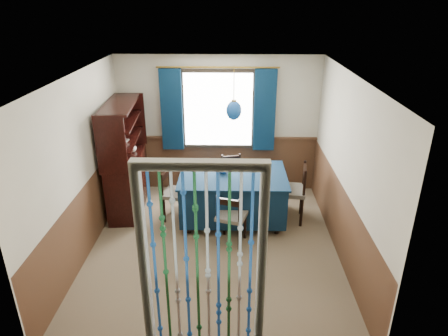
{
  "coord_description": "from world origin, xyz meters",
  "views": [
    {
      "loc": [
        0.27,
        -4.94,
        3.42
      ],
      "look_at": [
        0.14,
        0.56,
        1.03
      ],
      "focal_mm": 32.0,
      "sensor_mm": 36.0,
      "label": 1
    }
  ],
  "objects_px": {
    "chair_near": "(231,217)",
    "chair_left": "(175,193)",
    "chair_far": "(232,177)",
    "vase_sideboard": "(132,147)",
    "pendant_lamp": "(234,110)",
    "sideboard": "(127,173)",
    "dining_table": "(233,194)",
    "chair_right": "(293,191)",
    "vase_table": "(223,168)",
    "bowl_shelf": "(123,141)"
  },
  "relations": [
    {
      "from": "pendant_lamp",
      "to": "vase_sideboard",
      "type": "relative_size",
      "value": 4.75
    },
    {
      "from": "chair_far",
      "to": "bowl_shelf",
      "type": "relative_size",
      "value": 4.02
    },
    {
      "from": "chair_near",
      "to": "vase_sideboard",
      "type": "height_order",
      "value": "vase_sideboard"
    },
    {
      "from": "chair_left",
      "to": "vase_sideboard",
      "type": "relative_size",
      "value": 5.12
    },
    {
      "from": "vase_table",
      "to": "chair_right",
      "type": "bearing_deg",
      "value": -1.64
    },
    {
      "from": "chair_near",
      "to": "chair_far",
      "type": "xyz_separation_m",
      "value": [
        0.01,
        1.43,
        -0.01
      ]
    },
    {
      "from": "chair_near",
      "to": "vase_sideboard",
      "type": "xyz_separation_m",
      "value": [
        -1.73,
        1.37,
        0.57
      ]
    },
    {
      "from": "vase_table",
      "to": "bowl_shelf",
      "type": "relative_size",
      "value": 0.84
    },
    {
      "from": "chair_near",
      "to": "vase_sideboard",
      "type": "relative_size",
      "value": 4.98
    },
    {
      "from": "chair_far",
      "to": "sideboard",
      "type": "relative_size",
      "value": 0.44
    },
    {
      "from": "dining_table",
      "to": "pendant_lamp",
      "type": "distance_m",
      "value": 1.39
    },
    {
      "from": "vase_table",
      "to": "dining_table",
      "type": "bearing_deg",
      "value": -21.37
    },
    {
      "from": "sideboard",
      "to": "vase_table",
      "type": "distance_m",
      "value": 1.7
    },
    {
      "from": "chair_left",
      "to": "vase_sideboard",
      "type": "height_order",
      "value": "vase_sideboard"
    },
    {
      "from": "chair_left",
      "to": "vase_table",
      "type": "xyz_separation_m",
      "value": [
        0.78,
        0.05,
        0.44
      ]
    },
    {
      "from": "dining_table",
      "to": "sideboard",
      "type": "height_order",
      "value": "sideboard"
    },
    {
      "from": "vase_sideboard",
      "to": "dining_table",
      "type": "bearing_deg",
      "value": -21.28
    },
    {
      "from": "sideboard",
      "to": "vase_sideboard",
      "type": "xyz_separation_m",
      "value": [
        0.06,
        0.29,
        0.38
      ]
    },
    {
      "from": "chair_near",
      "to": "chair_far",
      "type": "bearing_deg",
      "value": 106.43
    },
    {
      "from": "vase_sideboard",
      "to": "chair_far",
      "type": "bearing_deg",
      "value": 1.78
    },
    {
      "from": "chair_left",
      "to": "vase_table",
      "type": "relative_size",
      "value": 5.06
    },
    {
      "from": "chair_far",
      "to": "chair_left",
      "type": "xyz_separation_m",
      "value": [
        -0.93,
        -0.72,
        0.02
      ]
    },
    {
      "from": "vase_table",
      "to": "bowl_shelf",
      "type": "bearing_deg",
      "value": 176.19
    },
    {
      "from": "chair_far",
      "to": "vase_table",
      "type": "height_order",
      "value": "vase_table"
    },
    {
      "from": "dining_table",
      "to": "chair_right",
      "type": "distance_m",
      "value": 0.97
    },
    {
      "from": "dining_table",
      "to": "pendant_lamp",
      "type": "relative_size",
      "value": 2.14
    },
    {
      "from": "chair_left",
      "to": "vase_table",
      "type": "distance_m",
      "value": 0.9
    },
    {
      "from": "chair_near",
      "to": "dining_table",
      "type": "bearing_deg",
      "value": 105.06
    },
    {
      "from": "chair_left",
      "to": "pendant_lamp",
      "type": "xyz_separation_m",
      "value": [
        0.94,
        -0.02,
        1.4
      ]
    },
    {
      "from": "chair_right",
      "to": "bowl_shelf",
      "type": "distance_m",
      "value": 2.83
    },
    {
      "from": "sideboard",
      "to": "pendant_lamp",
      "type": "relative_size",
      "value": 2.34
    },
    {
      "from": "vase_table",
      "to": "vase_sideboard",
      "type": "bearing_deg",
      "value": 158.73
    },
    {
      "from": "bowl_shelf",
      "to": "chair_near",
      "type": "bearing_deg",
      "value": -26.51
    },
    {
      "from": "vase_sideboard",
      "to": "vase_table",
      "type": "bearing_deg",
      "value": -21.27
    },
    {
      "from": "dining_table",
      "to": "chair_right",
      "type": "height_order",
      "value": "chair_right"
    },
    {
      "from": "vase_sideboard",
      "to": "chair_near",
      "type": "bearing_deg",
      "value": -38.5
    },
    {
      "from": "dining_table",
      "to": "chair_right",
      "type": "xyz_separation_m",
      "value": [
        0.97,
        0.03,
        0.05
      ]
    },
    {
      "from": "sideboard",
      "to": "vase_sideboard",
      "type": "bearing_deg",
      "value": 73.5
    },
    {
      "from": "chair_near",
      "to": "sideboard",
      "type": "distance_m",
      "value": 2.1
    },
    {
      "from": "dining_table",
      "to": "sideboard",
      "type": "bearing_deg",
      "value": 167.47
    },
    {
      "from": "chair_right",
      "to": "vase_table",
      "type": "distance_m",
      "value": 1.19
    },
    {
      "from": "sideboard",
      "to": "pendant_lamp",
      "type": "distance_m",
      "value": 2.22
    },
    {
      "from": "chair_near",
      "to": "vase_table",
      "type": "bearing_deg",
      "value": 117.38
    },
    {
      "from": "chair_near",
      "to": "chair_left",
      "type": "distance_m",
      "value": 1.16
    },
    {
      "from": "chair_left",
      "to": "sideboard",
      "type": "bearing_deg",
      "value": -101.44
    },
    {
      "from": "chair_right",
      "to": "vase_sideboard",
      "type": "distance_m",
      "value": 2.84
    },
    {
      "from": "chair_near",
      "to": "chair_left",
      "type": "height_order",
      "value": "chair_left"
    },
    {
      "from": "chair_far",
      "to": "pendant_lamp",
      "type": "height_order",
      "value": "pendant_lamp"
    },
    {
      "from": "chair_near",
      "to": "chair_far",
      "type": "relative_size",
      "value": 1.03
    },
    {
      "from": "chair_near",
      "to": "bowl_shelf",
      "type": "distance_m",
      "value": 2.11
    }
  ]
}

